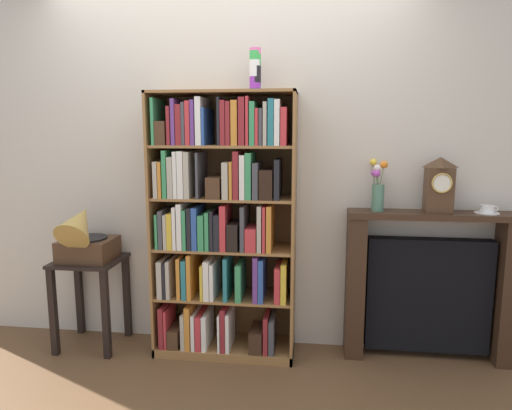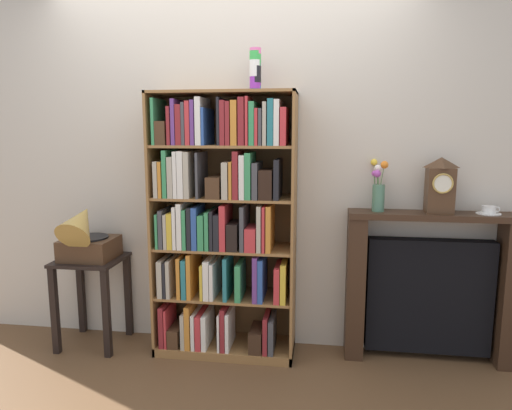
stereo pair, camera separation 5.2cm
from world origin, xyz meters
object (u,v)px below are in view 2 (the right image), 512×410
Objects in this scene: cup_stack at (255,70)px; gramophone at (85,236)px; fireplace_mantel at (429,288)px; mantel_clock at (440,185)px; bookshelf at (221,226)px; side_table_left at (92,283)px; teacup_with_saucer at (489,211)px; flower_vase at (378,188)px.

cup_stack reaches higher than gramophone.
cup_stack is 0.25× the size of fireplace_mantel.
gramophone is at bearing -176.50° from mantel_clock.
gramophone is (-0.94, -0.07, -0.08)m from bookshelf.
gramophone reaches higher than fireplace_mantel.
side_table_left is 4.27× the size of teacup_with_saucer.
cup_stack is at bearing -177.06° from flower_vase.
cup_stack is at bearing 5.64° from gramophone.
bookshelf is 1.45m from fireplace_mantel.
fireplace_mantel is 3.05× the size of mantel_clock.
bookshelf reaches higher than teacup_with_saucer.
flower_vase is (1.04, 0.09, 0.27)m from bookshelf.
fireplace_mantel is (2.34, 0.11, 0.04)m from side_table_left.
mantel_clock reaches higher than gramophone.
cup_stack is at bearing 3.19° from side_table_left.
side_table_left is at bearing -176.81° from cup_stack.
cup_stack is at bearing -178.63° from mantel_clock.
gramophone is 1.27× the size of mantel_clock.
flower_vase is 0.70m from teacup_with_saucer.
fireplace_mantel is (1.40, 0.10, -0.40)m from bookshelf.
fireplace_mantel is at bearing 1.30° from flower_vase.
flower_vase reaches higher than side_table_left.
cup_stack reaches higher than bookshelf.
bookshelf is at bearing -175.03° from flower_vase.
gramophone is (0.00, -0.05, 0.36)m from side_table_left.
side_table_left is (-0.94, -0.02, -0.44)m from bookshelf.
cup_stack is at bearing -177.57° from fireplace_mantel.
gramophone is 3.03× the size of teacup_with_saucer.
flower_vase is at bearing 2.94° from cup_stack.
bookshelf is 1.05m from cup_stack.
fireplace_mantel is at bearing 2.43° from cup_stack.
cup_stack is 1.74m from teacup_with_saucer.
fireplace_mantel is (1.16, 0.05, -1.42)m from cup_stack.
side_table_left is at bearing -177.93° from teacup_with_saucer.
mantel_clock is (1.19, 0.03, -0.73)m from cup_stack.
mantel_clock is 0.38m from flower_vase.
teacup_with_saucer is (1.72, 0.08, 0.14)m from bookshelf.
flower_vase is at bearing 179.13° from teacup_with_saucer.
side_table_left is at bearing -178.99° from bookshelf.
side_table_left is 0.59× the size of fireplace_mantel.
fireplace_mantel is at bearing 135.91° from mantel_clock.
gramophone reaches higher than side_table_left.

